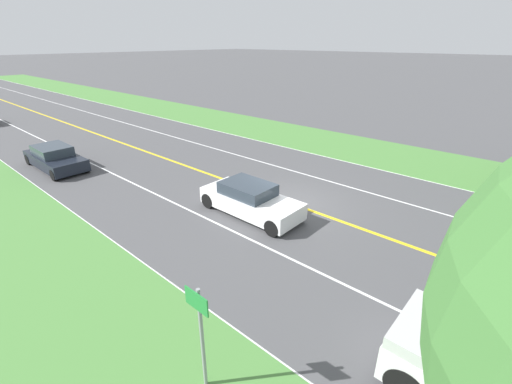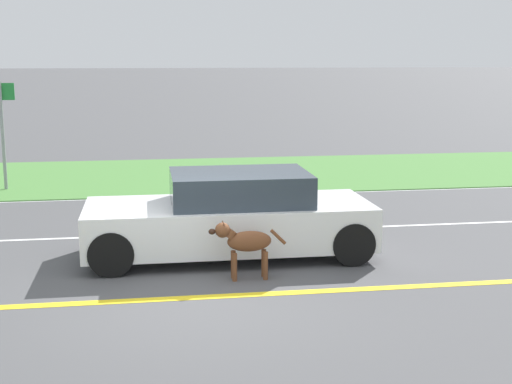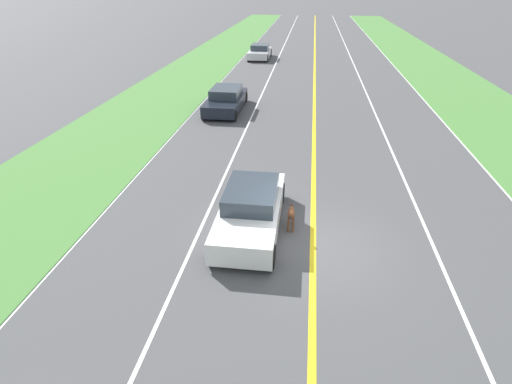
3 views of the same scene
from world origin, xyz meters
The scene contains 12 objects.
ground_plane centered at (0.00, 0.00, 0.00)m, with size 400.00×400.00×0.00m, color #4C4C4F.
centre_divider_line centered at (0.00, 0.00, 0.00)m, with size 0.18×160.00×0.01m, color yellow.
lane_edge_line_right centered at (7.00, 0.00, 0.00)m, with size 0.14×160.00×0.01m, color white.
lane_edge_line_left centered at (-7.00, 0.00, 0.00)m, with size 0.14×160.00×0.01m, color white.
lane_dash_same_dir centered at (3.50, 0.00, 0.00)m, with size 0.10×160.00×0.01m, color white.
lane_dash_oncoming centered at (-3.50, 0.00, 0.00)m, with size 0.10×160.00×0.01m, color white.
grass_verge_right centered at (10.00, 0.00, 0.01)m, with size 6.00×160.00×0.03m, color #4C843D.
grass_verge_left centered at (-10.00, 0.00, 0.01)m, with size 6.00×160.00×0.03m, color #4C843D.
ego_car centered at (1.95, -0.77, 0.65)m, with size 1.82×4.51×1.36m.
dog centered at (0.71, -0.80, 0.55)m, with size 0.23×1.13×0.87m.
car_trailing_near centered at (5.18, -13.02, 0.61)m, with size 1.91×4.65×1.30m.
street_sign centered at (8.50, 3.90, 1.63)m, with size 0.11×0.64×2.60m.
Camera 1 is at (11.55, 8.05, 6.83)m, focal length 24.00 mm.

